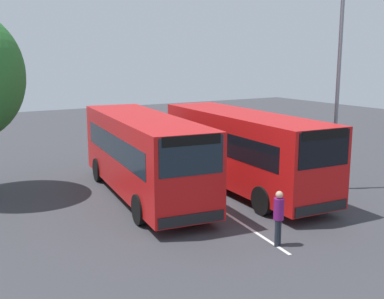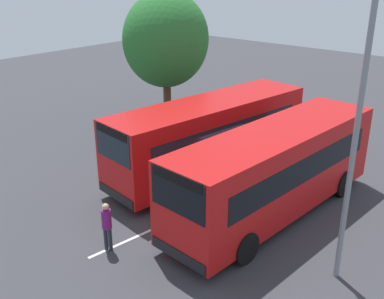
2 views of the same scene
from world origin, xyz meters
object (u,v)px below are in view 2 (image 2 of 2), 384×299
at_px(bus_far_left, 209,135).
at_px(pedestrian, 107,223).
at_px(depot_tree, 166,40).
at_px(street_lamp, 352,111).
at_px(bus_center_left, 275,169).

distance_m(bus_far_left, pedestrian, 7.01).
bearing_deg(bus_far_left, pedestrian, 17.79).
bearing_deg(depot_tree, street_lamp, 63.19).
height_order(pedestrian, street_lamp, street_lamp).
xyz_separation_m(pedestrian, depot_tree, (-10.41, -7.19, 3.91)).
relative_size(bus_far_left, bus_center_left, 1.01).
distance_m(bus_center_left, street_lamp, 4.94).
bearing_deg(depot_tree, pedestrian, 34.62).
distance_m(bus_center_left, depot_tree, 11.54).
xyz_separation_m(bus_center_left, depot_tree, (-4.85, -10.00, 3.09)).
bearing_deg(pedestrian, bus_far_left, -11.98).
height_order(pedestrian, depot_tree, depot_tree).
distance_m(pedestrian, street_lamp, 8.19).
height_order(bus_far_left, pedestrian, bus_far_left).
relative_size(pedestrian, street_lamp, 0.19).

